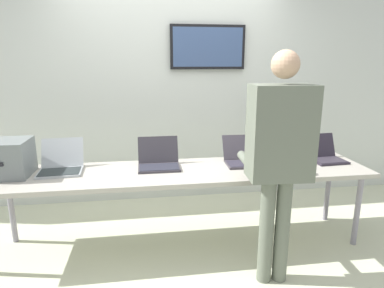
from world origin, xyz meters
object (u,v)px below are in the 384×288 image
object	(u,v)px
laptop_station_1	(159,161)
laptop_station_2	(245,157)
laptop_station_0	(61,164)
coffee_mug	(303,168)
equipment_box	(9,158)
laptop_station_3	(325,155)
person	(279,149)
workbench	(183,175)

from	to	relation	value
laptop_station_1	laptop_station_2	xyz separation A→B (m)	(0.82, -0.00, -0.00)
laptop_station_0	coffee_mug	size ratio (longest dim) A/B	4.21
equipment_box	laptop_station_1	xyz separation A→B (m)	(1.25, 0.06, -0.09)
laptop_station_3	person	xyz separation A→B (m)	(-0.79, -0.73, 0.28)
coffee_mug	person	bearing A→B (deg)	-136.02
person	laptop_station_0	bearing A→B (deg)	155.80
laptop_station_3	coffee_mug	world-z (taller)	laptop_station_3
equipment_box	laptop_station_2	xyz separation A→B (m)	(2.07, 0.06, -0.10)
laptop_station_3	workbench	bearing A→B (deg)	-175.76
laptop_station_1	person	xyz separation A→B (m)	(0.83, -0.75, 0.28)
laptop_station_0	laptop_station_1	size ratio (longest dim) A/B	1.11
laptop_station_3	person	distance (m)	1.11
laptop_station_0	workbench	bearing A→B (deg)	-7.29
laptop_station_0	coffee_mug	bearing A→B (deg)	-10.57
equipment_box	laptop_station_0	size ratio (longest dim) A/B	0.87
workbench	laptop_station_2	xyz separation A→B (m)	(0.61, 0.13, 0.10)
workbench	laptop_station_0	bearing A→B (deg)	172.71
workbench	laptop_station_2	distance (m)	0.63
laptop_station_2	laptop_station_0	bearing A→B (deg)	179.73
laptop_station_2	coffee_mug	distance (m)	0.55
laptop_station_1	person	distance (m)	1.15
laptop_station_0	laptop_station_1	xyz separation A→B (m)	(0.86, -0.01, -0.00)
equipment_box	laptop_station_0	bearing A→B (deg)	9.90
laptop_station_1	coffee_mug	size ratio (longest dim) A/B	3.80
laptop_station_1	laptop_station_2	distance (m)	0.82
equipment_box	person	bearing A→B (deg)	-18.34
laptop_station_0	laptop_station_1	world-z (taller)	laptop_station_0
equipment_box	person	world-z (taller)	person
equipment_box	laptop_station_3	xyz separation A→B (m)	(2.87, 0.04, -0.10)
equipment_box	workbench	bearing A→B (deg)	-2.66
laptop_station_2	person	world-z (taller)	person
laptop_station_0	person	xyz separation A→B (m)	(1.69, -0.76, 0.28)
equipment_box	laptop_station_0	xyz separation A→B (m)	(0.39, 0.07, -0.09)
laptop_station_0	laptop_station_3	xyz separation A→B (m)	(2.48, -0.03, -0.00)
laptop_station_1	laptop_station_3	bearing A→B (deg)	-0.84
workbench	laptop_station_1	distance (m)	0.26
person	coffee_mug	distance (m)	0.61
workbench	person	world-z (taller)	person
workbench	laptop_station_0	world-z (taller)	laptop_station_0
workbench	coffee_mug	size ratio (longest dim) A/B	33.99
laptop_station_2	coffee_mug	bearing A→B (deg)	-43.69
laptop_station_1	laptop_station_3	xyz separation A→B (m)	(1.62, -0.02, -0.00)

